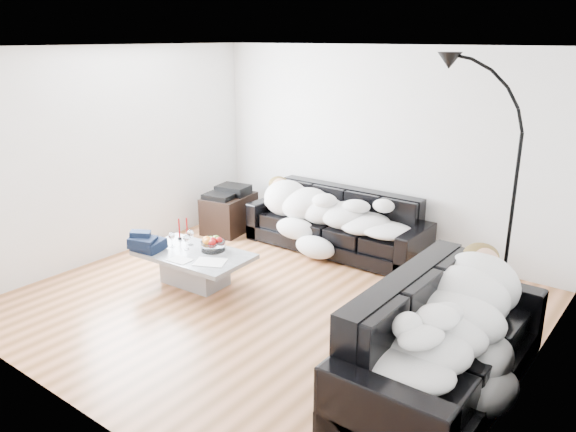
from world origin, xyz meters
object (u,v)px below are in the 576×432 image
Objects in this scene: sofa_back at (336,222)px; sleeper_back at (335,206)px; sleeper_right at (448,316)px; shoes at (366,313)px; floor_lamp at (513,205)px; fruit_bowl at (213,243)px; wine_glass_a at (191,238)px; av_cabinet at (229,213)px; wine_glass_c at (186,242)px; wine_glass_b at (172,240)px; coffee_table at (195,268)px; candle_right at (187,228)px; sofa_right at (445,339)px; candle_left at (179,229)px; stereo at (228,191)px.

sleeper_back reaches higher than sofa_back.
shoes is at bearing 57.78° from sleeper_right.
floor_lamp is at bearing 2.35° from sleeper_right.
wine_glass_a is (-0.33, -0.04, 0.01)m from fruit_bowl.
av_cabinet is (-0.73, 1.43, -0.20)m from wine_glass_a.
wine_glass_c reaches higher than shoes.
coffee_table is at bearing 3.36° from wine_glass_b.
sofa_back is at bearing 54.07° from candle_right.
av_cabinet is at bearing 117.21° from wine_glass_c.
wine_glass_b is at bearing -156.35° from fruit_bowl.
sofa_right is 1.09× the size of sleeper_back.
coffee_table is (-0.71, -1.80, -0.44)m from sleeper_back.
sofa_back is at bearing 48.38° from sofa_right.
floor_lamp is at bearing 19.17° from candle_right.
wine_glass_b is (-0.34, -0.02, 0.27)m from coffee_table.
sofa_back is at bearing 55.08° from candle_left.
wine_glass_b is at bearing -119.81° from sleeper_back.
sleeper_back is 2.11m from wine_glass_b.
sofa_back is 5.47× the size of stereo.
floor_lamp reaches higher than candle_left.
coffee_table is at bearing -164.51° from floor_lamp.
coffee_table is 3.45m from floor_lamp.
sofa_back is 1.08× the size of sofa_right.
floor_lamp is at bearing -10.89° from av_cabinet.
av_cabinet is 1.74× the size of stereo.
sleeper_back is at bearing 157.29° from shoes.
sleeper_back is at bearing 160.82° from floor_lamp.
sofa_back is at bearing 69.13° from coffee_table.
stereo is (-0.49, 1.38, 0.09)m from candle_left.
sofa_back is 3.12m from sofa_right.
wine_glass_c is 0.40m from candle_right.
wine_glass_c is at bearing 11.39° from wine_glass_b.
wine_glass_c is at bearing -144.14° from shoes.
av_cabinet is (-0.80, 1.56, -0.20)m from wine_glass_c.
coffee_table is at bearing -35.71° from wine_glass_a.
floor_lamp is (1.00, 1.02, 1.07)m from shoes.
fruit_bowl is (0.12, 0.18, 0.27)m from coffee_table.
candle_right is at bearing -126.82° from sleeper_back.
sleeper_right is 0.85× the size of floor_lamp.
wine_glass_a is 0.21m from wine_glass_b.
wine_glass_c is at bearing -72.18° from av_cabinet.
coffee_table is at bearing -69.46° from stereo.
fruit_bowl is at bearing -11.74° from candle_right.
wine_glass_c is 1.76m from stereo.
candle_right is (-0.42, 0.30, 0.31)m from coffee_table.
sofa_right is 12.85× the size of wine_glass_b.
av_cabinet is (-0.49, 1.38, -0.24)m from candle_left.
sofa_right is 0.99× the size of floor_lamp.
sofa_right is 4.68× the size of shoes.
sofa_back is 1.07× the size of floor_lamp.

